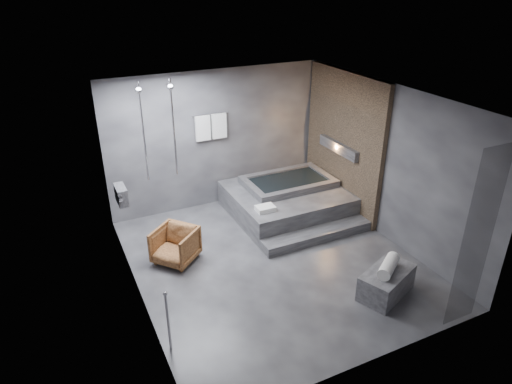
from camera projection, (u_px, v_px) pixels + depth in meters
room at (290, 158)px, 7.39m from camera, size 5.00×5.04×2.82m
tub_deck at (286, 201)px, 9.27m from camera, size 2.20×2.00×0.50m
tub_step at (317, 235)px, 8.39m from camera, size 2.20×0.36×0.18m
concrete_bench at (386, 282)px, 6.92m from camera, size 1.04×0.81×0.41m
driftwood_chair at (175, 245)px, 7.68m from camera, size 0.93×0.93×0.61m
rolled_towel at (389, 266)px, 6.78m from camera, size 0.56×0.47×0.20m
deck_towel at (265, 208)px, 8.36m from camera, size 0.34×0.26×0.09m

